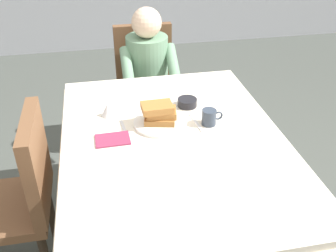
# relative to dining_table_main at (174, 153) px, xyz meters

# --- Properties ---
(ground_plane) EXTENTS (14.00, 14.00, 0.00)m
(ground_plane) POSITION_rel_dining_table_main_xyz_m (0.00, 0.00, -0.65)
(ground_plane) COLOR #474C47
(dining_table_main) EXTENTS (1.12, 1.52, 0.74)m
(dining_table_main) POSITION_rel_dining_table_main_xyz_m (0.00, 0.00, 0.00)
(dining_table_main) COLOR silver
(dining_table_main) RESTS_ON ground
(chair_diner) EXTENTS (0.44, 0.45, 0.93)m
(chair_diner) POSITION_rel_dining_table_main_xyz_m (0.02, 1.17, -0.12)
(chair_diner) COLOR brown
(chair_diner) RESTS_ON ground
(diner_person) EXTENTS (0.40, 0.43, 1.12)m
(diner_person) POSITION_rel_dining_table_main_xyz_m (0.02, 1.01, 0.02)
(diner_person) COLOR gray
(diner_person) RESTS_ON ground
(chair_left_side) EXTENTS (0.45, 0.44, 0.93)m
(chair_left_side) POSITION_rel_dining_table_main_xyz_m (-0.77, 0.00, -0.12)
(chair_left_side) COLOR brown
(chair_left_side) RESTS_ON ground
(plate_breakfast) EXTENTS (0.28, 0.28, 0.02)m
(plate_breakfast) POSITION_rel_dining_table_main_xyz_m (-0.04, 0.15, 0.10)
(plate_breakfast) COLOR white
(plate_breakfast) RESTS_ON dining_table_main
(breakfast_stack) EXTENTS (0.19, 0.15, 0.10)m
(breakfast_stack) POSITION_rel_dining_table_main_xyz_m (-0.05, 0.15, 0.16)
(breakfast_stack) COLOR #A36B33
(breakfast_stack) RESTS_ON plate_breakfast
(cup_coffee) EXTENTS (0.11, 0.08, 0.08)m
(cup_coffee) POSITION_rel_dining_table_main_xyz_m (0.21, 0.10, 0.13)
(cup_coffee) COLOR #333D4C
(cup_coffee) RESTS_ON dining_table_main
(bowl_butter) EXTENTS (0.11, 0.11, 0.04)m
(bowl_butter) POSITION_rel_dining_table_main_xyz_m (0.14, 0.32, 0.11)
(bowl_butter) COLOR black
(bowl_butter) RESTS_ON dining_table_main
(syrup_pitcher) EXTENTS (0.08, 0.08, 0.07)m
(syrup_pitcher) POSITION_rel_dining_table_main_xyz_m (-0.31, 0.29, 0.13)
(syrup_pitcher) COLOR silver
(syrup_pitcher) RESTS_ON dining_table_main
(fork_left_of_plate) EXTENTS (0.03, 0.18, 0.00)m
(fork_left_of_plate) POSITION_rel_dining_table_main_xyz_m (-0.23, 0.13, 0.09)
(fork_left_of_plate) COLOR silver
(fork_left_of_plate) RESTS_ON dining_table_main
(knife_right_of_plate) EXTENTS (0.03, 0.20, 0.00)m
(knife_right_of_plate) POSITION_rel_dining_table_main_xyz_m (0.15, 0.13, 0.09)
(knife_right_of_plate) COLOR silver
(knife_right_of_plate) RESTS_ON dining_table_main
(spoon_near_edge) EXTENTS (0.15, 0.01, 0.00)m
(spoon_near_edge) POSITION_rel_dining_table_main_xyz_m (-0.02, -0.18, 0.09)
(spoon_near_edge) COLOR silver
(spoon_near_edge) RESTS_ON dining_table_main
(napkin_folded) EXTENTS (0.17, 0.12, 0.01)m
(napkin_folded) POSITION_rel_dining_table_main_xyz_m (-0.30, 0.05, 0.09)
(napkin_folded) COLOR #8C2D4C
(napkin_folded) RESTS_ON dining_table_main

